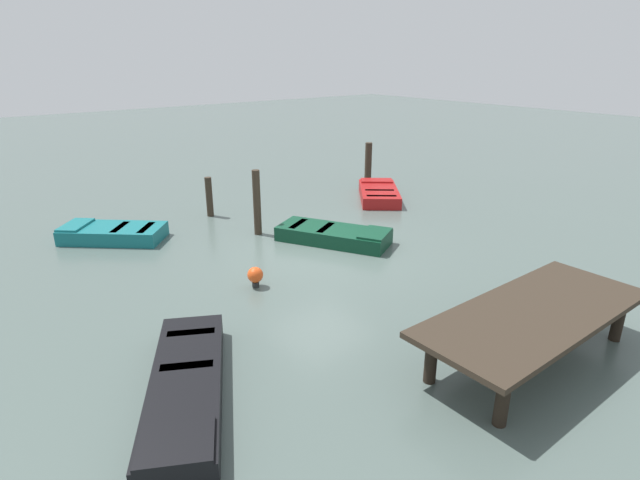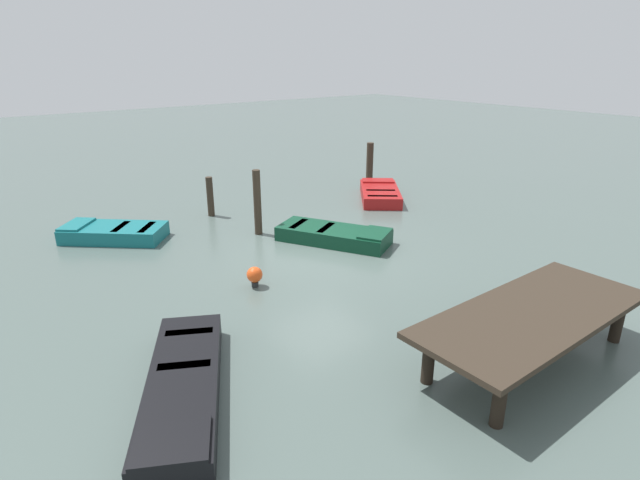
# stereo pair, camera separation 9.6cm
# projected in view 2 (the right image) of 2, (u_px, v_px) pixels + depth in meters

# --- Properties ---
(ground_plane) EXTENTS (80.00, 80.00, 0.00)m
(ground_plane) POSITION_uv_depth(u_px,v_px,m) (320.00, 252.00, 13.49)
(ground_plane) COLOR #4C5B56
(dock_segment) EXTENTS (4.61, 1.85, 0.95)m
(dock_segment) POSITION_uv_depth(u_px,v_px,m) (533.00, 317.00, 8.47)
(dock_segment) COLOR #33281E
(dock_segment) RESTS_ON ground_plane
(rowboat_dark_green) EXTENTS (2.54, 3.31, 0.46)m
(rowboat_dark_green) POSITION_uv_depth(u_px,v_px,m) (334.00, 235.00, 14.15)
(rowboat_dark_green) COLOR #0C3823
(rowboat_dark_green) RESTS_ON ground_plane
(rowboat_red) EXTENTS (2.80, 3.01, 0.46)m
(rowboat_red) POSITION_uv_depth(u_px,v_px,m) (380.00, 193.00, 18.33)
(rowboat_red) COLOR maroon
(rowboat_red) RESTS_ON ground_plane
(rowboat_black) EXTENTS (2.69, 3.78, 0.46)m
(rowboat_black) POSITION_uv_depth(u_px,v_px,m) (183.00, 387.00, 7.70)
(rowboat_black) COLOR black
(rowboat_black) RESTS_ON ground_plane
(rowboat_teal) EXTENTS (2.89, 2.76, 0.46)m
(rowboat_teal) POSITION_uv_depth(u_px,v_px,m) (114.00, 232.00, 14.34)
(rowboat_teal) COLOR #14666B
(rowboat_teal) RESTS_ON ground_plane
(mooring_piling_mid_right) EXTENTS (0.22, 0.22, 1.28)m
(mooring_piling_mid_right) POSITION_uv_depth(u_px,v_px,m) (210.00, 197.00, 16.32)
(mooring_piling_mid_right) COLOR #33281E
(mooring_piling_mid_right) RESTS_ON ground_plane
(mooring_piling_far_right) EXTENTS (0.27, 0.27, 1.64)m
(mooring_piling_far_right) POSITION_uv_depth(u_px,v_px,m) (370.00, 163.00, 20.38)
(mooring_piling_far_right) COLOR #33281E
(mooring_piling_far_right) RESTS_ON ground_plane
(mooring_piling_center) EXTENTS (0.22, 0.22, 1.90)m
(mooring_piling_center) POSITION_uv_depth(u_px,v_px,m) (257.00, 203.00, 14.54)
(mooring_piling_center) COLOR #33281E
(mooring_piling_center) RESTS_ON ground_plane
(marker_buoy) EXTENTS (0.36, 0.36, 0.48)m
(marker_buoy) POSITION_uv_depth(u_px,v_px,m) (255.00, 275.00, 11.40)
(marker_buoy) COLOR #262626
(marker_buoy) RESTS_ON ground_plane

